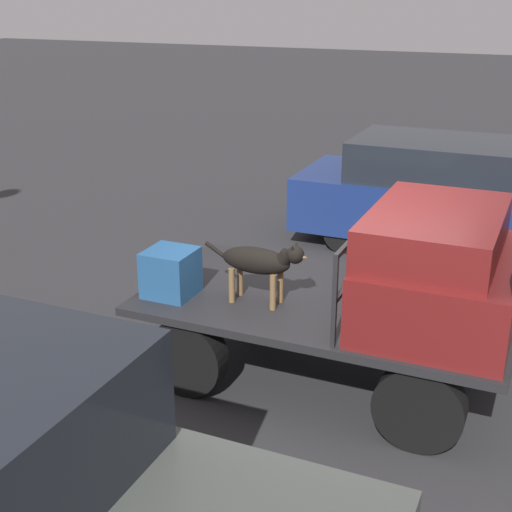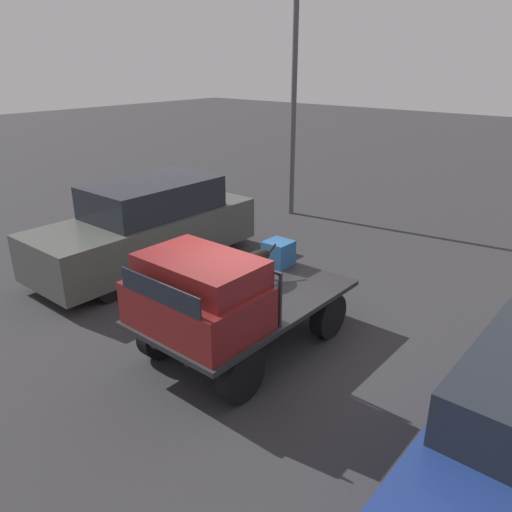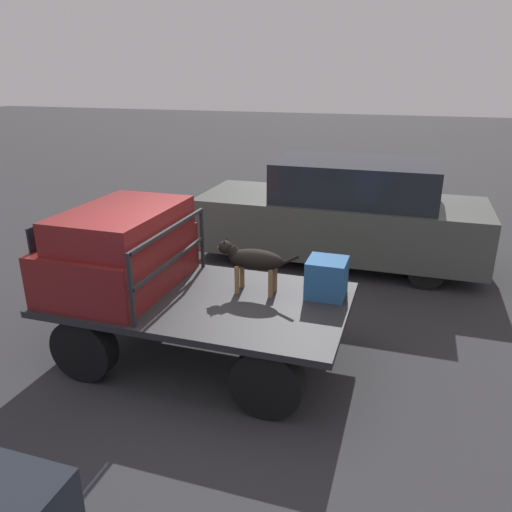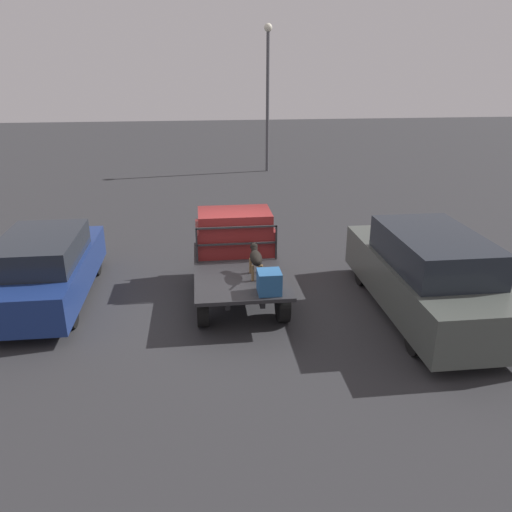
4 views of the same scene
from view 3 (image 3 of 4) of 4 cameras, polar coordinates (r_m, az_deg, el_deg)
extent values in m
plane|color=#2D2D30|center=(6.58, -6.15, -11.29)|extent=(80.00, 80.00, 0.00)
cylinder|color=black|center=(6.27, -19.03, -9.94)|extent=(0.79, 0.24, 0.79)
cylinder|color=black|center=(7.53, -11.51, -3.98)|extent=(0.79, 0.24, 0.79)
cylinder|color=black|center=(5.37, 1.28, -14.22)|extent=(0.79, 0.24, 0.79)
cylinder|color=black|center=(6.79, 5.38, -6.41)|extent=(0.79, 0.24, 0.79)
cube|color=black|center=(5.97, -7.75, -7.43)|extent=(3.32, 0.10, 0.18)
cube|color=black|center=(6.55, -5.14, -4.72)|extent=(3.32, 0.10, 0.18)
cube|color=#232326|center=(6.20, -6.43, -4.93)|extent=(3.61, 2.02, 0.08)
cube|color=maroon|center=(6.55, -15.30, -0.69)|extent=(1.33, 1.90, 0.64)
cube|color=maroon|center=(6.34, -14.97, 3.58)|extent=(1.13, 1.75, 0.39)
cube|color=black|center=(6.78, -20.33, 3.55)|extent=(0.02, 1.56, 0.30)
cube|color=#232326|center=(5.42, -14.05, -3.88)|extent=(0.04, 0.04, 0.85)
cube|color=#232326|center=(6.95, -6.19, 2.03)|extent=(0.04, 0.04, 0.85)
cube|color=#232326|center=(6.03, -9.85, 3.03)|extent=(0.04, 1.86, 0.04)
cube|color=#232326|center=(6.16, -9.63, -0.56)|extent=(0.04, 1.86, 0.04)
cylinder|color=brown|center=(6.17, -2.18, -2.73)|extent=(0.06, 0.06, 0.35)
cylinder|color=brown|center=(6.34, -1.60, -2.08)|extent=(0.06, 0.06, 0.35)
cylinder|color=brown|center=(6.05, 1.67, -3.22)|extent=(0.06, 0.06, 0.35)
cylinder|color=brown|center=(6.22, 2.17, -2.54)|extent=(0.06, 0.06, 0.35)
ellipsoid|color=black|center=(6.10, 0.00, -0.40)|extent=(0.70, 0.26, 0.26)
sphere|color=brown|center=(6.17, -1.70, -0.60)|extent=(0.12, 0.12, 0.12)
cylinder|color=black|center=(6.16, -2.62, 0.51)|extent=(0.18, 0.14, 0.18)
sphere|color=black|center=(6.18, -3.53, 1.02)|extent=(0.17, 0.17, 0.17)
cone|color=brown|center=(6.21, -4.15, 0.97)|extent=(0.09, 0.09, 0.09)
cone|color=black|center=(6.11, -3.63, 1.51)|extent=(0.06, 0.08, 0.10)
cone|color=black|center=(6.20, -3.32, 1.78)|extent=(0.06, 0.08, 0.10)
cylinder|color=black|center=(5.98, 3.65, -0.58)|extent=(0.29, 0.04, 0.19)
cube|color=#235184|center=(6.14, 8.08, -2.47)|extent=(0.47, 0.47, 0.47)
cylinder|color=black|center=(9.26, -1.39, 0.51)|extent=(0.60, 0.20, 0.60)
cylinder|color=black|center=(10.76, 1.48, 3.35)|extent=(0.60, 0.20, 0.60)
cylinder|color=black|center=(8.82, 18.89, -1.68)|extent=(0.60, 0.20, 0.60)
cylinder|color=black|center=(10.38, 18.88, 1.59)|extent=(0.60, 0.20, 0.60)
cube|color=#474C47|center=(9.53, 9.47, 3.62)|extent=(5.21, 1.93, 0.98)
cube|color=#1E232B|center=(9.30, 11.38, 8.45)|extent=(2.87, 1.74, 0.71)
camera|label=1|loc=(12.06, -3.33, 21.65)|focal=50.00mm
camera|label=2|loc=(7.84, -73.27, 14.00)|focal=35.00mm
camera|label=4|loc=(9.41, 84.59, 13.47)|focal=35.00mm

